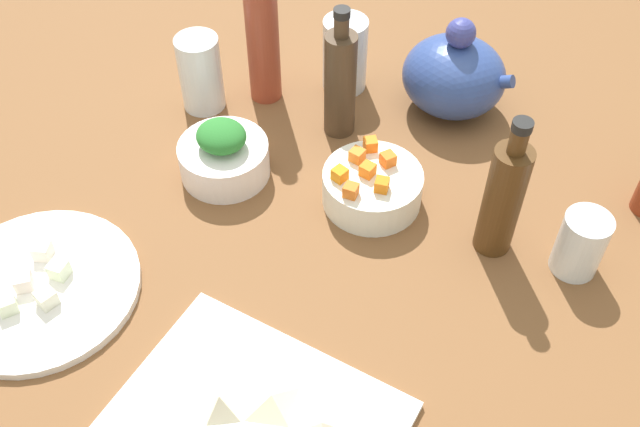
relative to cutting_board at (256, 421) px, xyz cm
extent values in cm
cube|color=brown|center=(-7.44, 26.81, -2.00)|extent=(190.00, 190.00, 3.00)
cube|color=white|center=(0.00, 0.00, 0.00)|extent=(30.89, 22.25, 1.00)
cylinder|color=white|center=(-33.92, 1.14, 0.10)|extent=(25.74, 25.74, 1.20)
cylinder|color=white|center=(-25.76, 30.73, 2.18)|extent=(13.02, 13.02, 5.36)
cylinder|color=white|center=(-4.70, 36.59, 2.08)|extent=(13.96, 13.96, 5.16)
ellipsoid|color=#2E468A|center=(-3.52, 61.20, 5.55)|extent=(16.13, 15.26, 12.10)
sphere|color=#3A3F8E|center=(-3.52, 61.20, 13.40)|extent=(4.52, 4.52, 4.52)
cylinder|color=#2E468A|center=(3.33, 61.20, 7.06)|extent=(5.38, 2.00, 3.93)
cylinder|color=#443221|center=(-16.16, 47.63, 8.02)|extent=(4.75, 4.75, 17.05)
cylinder|color=#443221|center=(-16.16, 47.63, 18.10)|extent=(2.14, 2.14, 3.09)
cylinder|color=black|center=(-16.16, 47.63, 20.24)|extent=(2.37, 2.37, 1.20)
cylinder|color=#943A26|center=(-30.54, 48.97, 10.84)|extent=(5.06, 5.06, 22.68)
cylinder|color=#4B2E14|center=(12.98, 37.62, 7.94)|extent=(4.97, 4.97, 16.88)
cylinder|color=#4B2E14|center=(12.98, 37.62, 18.13)|extent=(2.23, 2.23, 3.50)
cylinder|color=black|center=(12.98, 37.62, 20.48)|extent=(2.48, 2.48, 1.20)
cylinder|color=white|center=(-37.75, 41.90, 5.71)|extent=(6.73, 6.73, 12.41)
cylinder|color=white|center=(-20.78, 57.57, 5.62)|extent=(7.13, 7.13, 12.23)
cylinder|color=white|center=(23.57, 39.38, 4.04)|extent=(6.10, 6.10, 9.09)
cube|color=orange|center=(-2.42, 34.61, 5.56)|extent=(2.20, 2.20, 1.80)
cube|color=orange|center=(-5.40, 36.17, 5.56)|extent=(1.98, 1.98, 1.80)
cube|color=orange|center=(-3.96, 39.47, 5.56)|extent=(2.46, 2.46, 1.80)
cube|color=orange|center=(-5.50, 31.62, 5.56)|extent=(2.03, 2.03, 1.80)
cube|color=orange|center=(-7.39, 40.91, 5.56)|extent=(2.54, 2.54, 1.80)
cube|color=orange|center=(-8.26, 33.52, 5.56)|extent=(2.17, 2.17, 1.80)
cube|color=orange|center=(-8.01, 38.01, 5.56)|extent=(1.97, 1.97, 1.80)
ellipsoid|color=#29732C|center=(-25.76, 30.73, 6.72)|extent=(7.86, 7.43, 3.72)
cube|color=white|center=(-34.97, 0.23, 1.80)|extent=(3.11, 3.11, 2.20)
cube|color=#E8F1CC|center=(-34.16, -3.33, 1.80)|extent=(3.02, 3.02, 2.20)
cube|color=white|center=(-30.68, -0.16, 1.80)|extent=(2.65, 2.65, 2.20)
cube|color=white|center=(-32.48, 3.89, 1.80)|extent=(2.53, 2.53, 2.20)
cube|color=white|center=(-36.52, 5.09, 1.80)|extent=(2.93, 2.93, 2.20)
pyramid|color=beige|center=(0.62, 2.38, 1.52)|extent=(6.65, 6.80, 2.04)
pyramid|color=beige|center=(7.07, 2.37, 1.58)|extent=(5.89, 6.12, 2.16)
pyramid|color=beige|center=(-3.98, -0.93, 1.84)|extent=(4.37, 3.99, 2.69)
camera|label=1|loc=(25.24, -29.14, 76.23)|focal=41.54mm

